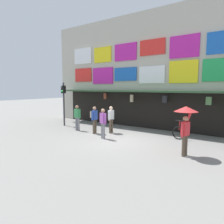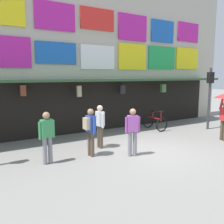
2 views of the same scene
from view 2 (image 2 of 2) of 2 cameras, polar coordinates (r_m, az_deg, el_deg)
The scene contains 8 objects.
ground_plane at distance 9.45m, azimuth 8.27°, elevation -8.80°, with size 80.00×80.00×0.00m, color gray.
shopfront at distance 12.93m, azimuth -4.64°, elevation 13.63°, with size 18.00×2.60×8.00m.
traffic_light_far at distance 13.63m, azimuth 21.91°, elevation 5.11°, with size 0.31×0.34×3.20m.
bicycle_parked at distance 12.90m, azimuth 9.99°, elevation -2.38°, with size 0.75×1.18×1.05m.
pedestrian_in_green at distance 8.49m, azimuth 4.83°, elevation -4.11°, with size 0.50×0.34×1.68m.
pedestrian_in_yellow at distance 9.43m, azimuth -2.84°, elevation -2.82°, with size 0.23×0.53×1.68m.
pedestrian_in_purple at distance 8.46m, azimuth -5.13°, elevation -3.91°, with size 0.38×0.53×1.68m.
pedestrian_in_red at distance 7.97m, azimuth -14.99°, elevation -5.19°, with size 0.53×0.26×1.68m.
Camera 2 is at (-5.77, -6.95, 2.79)m, focal length 39.06 mm.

